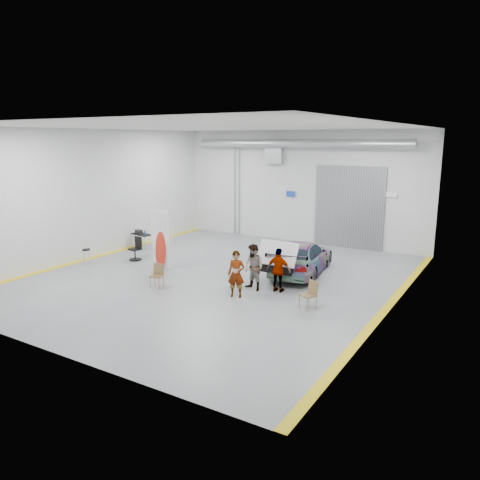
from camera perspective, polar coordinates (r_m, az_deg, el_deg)
The scene contains 13 objects.
ground at distance 19.22m, azimuth -2.77°, elevation -4.53°, with size 16.00×16.00×0.00m, color slate.
room_shell at distance 20.21m, azimuth 1.24°, elevation 8.08°, with size 14.02×16.18×6.01m.
sedan_car at distance 19.77m, azimuth 7.45°, elevation -2.10°, with size 1.91×4.70×1.36m, color white.
person_a at distance 16.63m, azimuth -0.46°, elevation -4.17°, with size 0.61×0.40×1.69m, color #855C48.
person_b at distance 17.39m, azimuth 1.68°, elevation -3.35°, with size 0.85×0.65×1.74m, color slate.
person_c at distance 17.24m, azimuth 4.74°, elevation -3.68°, with size 0.96×0.39×1.65m, color #A14C35.
surfboard_display at distance 20.24m, azimuth -9.85°, elevation -0.58°, with size 0.74×0.41×2.75m.
folding_chair_near at distance 18.08m, azimuth -10.08°, elevation -4.87°, with size 0.51×0.54×0.90m.
folding_chair_far at distance 15.76m, azimuth 8.29°, elevation -7.33°, with size 0.61×0.65×0.96m.
shop_stool at distance 22.04m, azimuth -18.19°, elevation -1.98°, with size 0.37×0.37×0.73m.
work_table at distance 24.59m, azimuth -11.97°, elevation 0.75°, with size 1.29×0.82×0.98m.
office_chair at distance 22.29m, azimuth -12.57°, elevation -1.21°, with size 0.57×0.57×1.07m.
trunk_lid at distance 17.75m, azimuth 4.76°, elevation -1.36°, with size 1.59×0.96×0.04m, color silver.
Camera 1 is at (10.34, -15.23, 5.55)m, focal length 35.00 mm.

